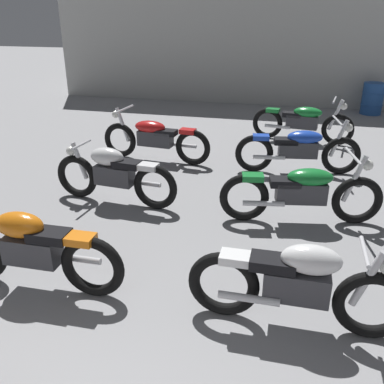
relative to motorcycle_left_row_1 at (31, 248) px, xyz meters
name	(u,v)px	position (x,y,z in m)	size (l,w,h in m)	color
back_wall	(261,42)	(1.29, 9.94, 1.34)	(12.69, 0.24, 3.60)	#B2B2AD
motorcycle_left_row_1	(31,248)	(0.00, 0.00, 0.00)	(1.97, 0.48, 0.88)	black
motorcycle_left_row_2	(114,174)	(-0.04, 2.16, 0.00)	(1.97, 0.48, 0.88)	black
motorcycle_left_row_3	(155,138)	(-0.07, 4.14, -0.01)	(2.17, 0.68, 0.97)	black
motorcycle_right_row_1	(298,283)	(2.63, 0.03, 0.00)	(1.97, 0.48, 0.88)	black
motorcycle_right_row_2	(302,191)	(2.65, 2.18, -0.01)	(2.15, 0.75, 0.97)	black
motorcycle_right_row_3	(299,148)	(2.58, 4.11, -0.01)	(2.16, 0.72, 0.97)	black
motorcycle_right_row_4	(303,121)	(2.63, 6.12, -0.01)	(2.16, 0.68, 0.97)	black
oil_drum	(372,98)	(4.47, 9.32, -0.03)	(0.59, 0.59, 0.85)	#23519E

